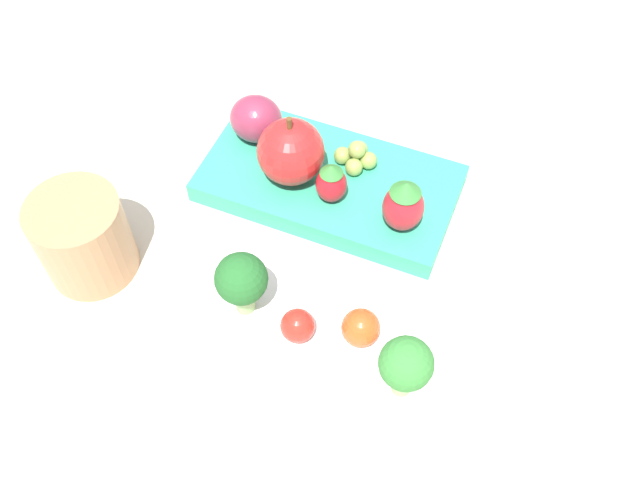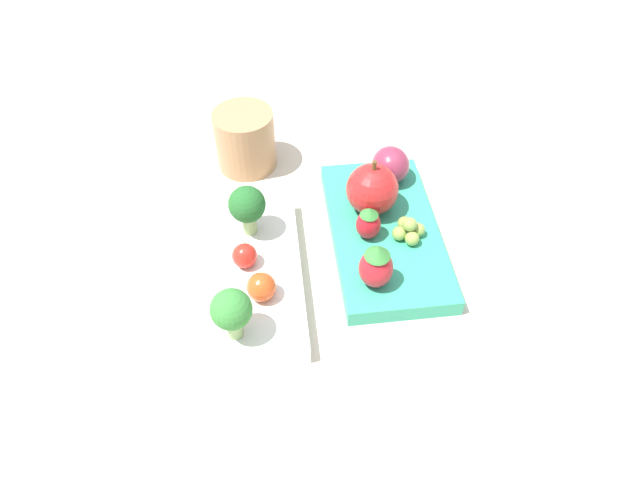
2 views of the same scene
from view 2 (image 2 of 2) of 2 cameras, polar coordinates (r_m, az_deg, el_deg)
ground_plane at (r=0.59m, az=-0.36°, el=-1.77°), size 4.00×4.00×0.00m
bento_box_savoury at (r=0.57m, az=-6.90°, el=-3.53°), size 0.21×0.13×0.02m
bento_box_fruit at (r=0.60m, az=6.46°, el=0.67°), size 0.22×0.14×0.02m
broccoli_floret_0 at (r=0.57m, az=-7.30°, el=3.40°), size 0.04×0.04×0.06m
broccoli_floret_1 at (r=0.49m, az=-8.84°, el=-7.01°), size 0.04×0.04×0.05m
cherry_tomato_0 at (r=0.55m, az=-7.55°, el=-1.56°), size 0.02×0.02×0.02m
cherry_tomato_1 at (r=0.52m, az=-5.88°, el=-4.70°), size 0.03×0.03×0.03m
apple at (r=0.60m, az=5.24°, el=5.08°), size 0.05×0.05×0.06m
strawberry_0 at (r=0.53m, az=5.63°, el=-2.60°), size 0.03×0.03×0.05m
strawberry_1 at (r=0.57m, az=4.93°, el=1.59°), size 0.03×0.03×0.04m
plum at (r=0.64m, az=7.08°, el=7.47°), size 0.04×0.04×0.04m
grape_cluster at (r=0.58m, az=8.87°, el=0.97°), size 0.03×0.03×0.03m
drinking_cup at (r=0.68m, az=-7.49°, el=9.91°), size 0.07×0.07×0.07m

